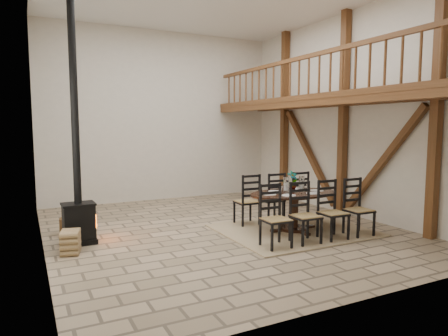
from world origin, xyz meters
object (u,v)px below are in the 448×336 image
dining_table (296,212)px  wood_stove (77,184)px  log_basket (73,225)px  log_stack (71,242)px

dining_table → wood_stove: wood_stove is taller
dining_table → log_basket: (-4.20, 1.91, -0.23)m
wood_stove → log_basket: size_ratio=9.63×
log_basket → log_stack: 1.36m
wood_stove → log_basket: bearing=90.5°
wood_stove → log_basket: (-0.04, 0.76, -0.96)m
dining_table → log_stack: bearing=174.7°
wood_stove → log_stack: 1.13m
dining_table → wood_stove: 4.38m
log_basket → log_stack: size_ratio=1.09×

